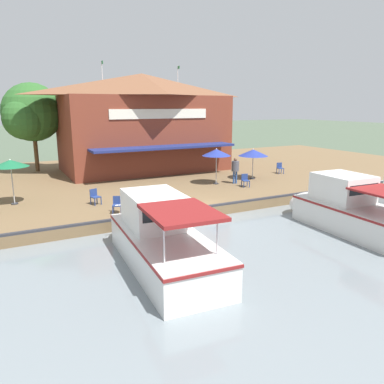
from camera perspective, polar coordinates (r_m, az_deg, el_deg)
ground_plane at (r=19.54m, az=0.09°, el=-4.46°), size 220.00×220.00×0.00m
quay_deck at (r=29.36m, az=-9.95°, el=1.91°), size 22.00×56.00×0.60m
quay_edge_fender at (r=19.44m, az=-0.04°, el=-2.55°), size 0.20×50.40×0.10m
waterfront_restaurant at (r=31.60m, az=-7.44°, el=10.55°), size 9.22×13.44×8.59m
patio_umbrella_far_corner at (r=22.27m, az=-25.95°, el=3.93°), size 1.89×1.89×2.49m
patio_umbrella_mid_patio_right at (r=25.45m, az=3.75°, el=6.03°), size 1.94×1.94×2.45m
patio_umbrella_back_row at (r=27.60m, az=9.31°, el=5.93°), size 2.13×2.13×2.22m
cafe_chair_facing_river at (r=30.52m, az=13.25°, el=3.66°), size 0.53×0.53×0.85m
cafe_chair_under_first_umbrella at (r=25.05m, az=8.11°, el=1.87°), size 0.53×0.53×0.85m
cafe_chair_mid_patio at (r=21.02m, az=-14.58°, el=-0.58°), size 0.56×0.56×0.85m
cafe_chair_beside_entrance at (r=19.09m, az=-11.32°, el=-1.78°), size 0.58×0.58×0.85m
person_at_quay_edge at (r=25.89m, az=6.61°, el=3.77°), size 0.51×0.51×1.80m
motorboat_far_downstream at (r=19.47m, az=22.42°, el=-2.46°), size 7.33×2.86×2.58m
motorboat_distant_upstream at (r=14.40m, az=-5.23°, el=-6.74°), size 7.98×2.96×2.59m
mooring_post at (r=18.75m, az=-5.78°, el=-1.87°), size 0.22×0.22×0.93m
tree_upstream_bank at (r=32.74m, az=-23.41°, el=10.86°), size 4.85×4.62×7.05m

